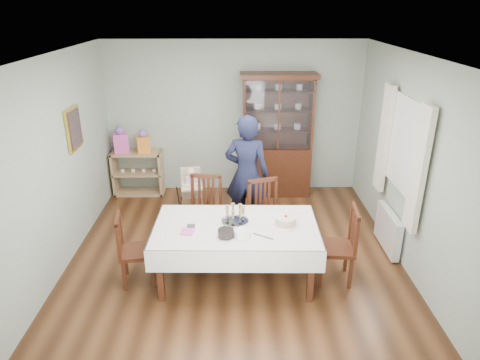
{
  "coord_description": "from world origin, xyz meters",
  "views": [
    {
      "loc": [
        0.0,
        -4.95,
        3.28
      ],
      "look_at": [
        0.07,
        0.2,
        1.12
      ],
      "focal_mm": 32.0,
      "sensor_mm": 36.0,
      "label": 1
    }
  ],
  "objects_px": {
    "china_cabinet": "(277,134)",
    "gift_bag_pink": "(121,141)",
    "gift_bag_orange": "(143,142)",
    "sideboard": "(138,173)",
    "high_chair": "(192,202)",
    "champagne_tray": "(235,217)",
    "chair_far_left": "(205,226)",
    "chair_far_right": "(267,230)",
    "chair_end_right": "(336,259)",
    "chair_end_left": "(137,262)",
    "woman": "(247,174)",
    "birthday_cake": "(286,221)",
    "dining_table": "(236,252)"
  },
  "relations": [
    {
      "from": "china_cabinet",
      "to": "gift_bag_pink",
      "type": "distance_m",
      "value": 2.75
    },
    {
      "from": "china_cabinet",
      "to": "gift_bag_orange",
      "type": "relative_size",
      "value": 5.27
    },
    {
      "from": "sideboard",
      "to": "high_chair",
      "type": "bearing_deg",
      "value": -47.08
    },
    {
      "from": "china_cabinet",
      "to": "champagne_tray",
      "type": "distance_m",
      "value": 2.67
    },
    {
      "from": "sideboard",
      "to": "chair_far_left",
      "type": "relative_size",
      "value": 0.87
    },
    {
      "from": "chair_far_right",
      "to": "chair_end_right",
      "type": "distance_m",
      "value": 1.09
    },
    {
      "from": "chair_end_right",
      "to": "gift_bag_orange",
      "type": "xyz_separation_m",
      "value": [
        -2.86,
        2.67,
        0.69
      ]
    },
    {
      "from": "chair_end_right",
      "to": "gift_bag_orange",
      "type": "relative_size",
      "value": 2.4
    },
    {
      "from": "sideboard",
      "to": "chair_end_left",
      "type": "bearing_deg",
      "value": -78.98
    },
    {
      "from": "chair_end_left",
      "to": "high_chair",
      "type": "xyz_separation_m",
      "value": [
        0.56,
        1.53,
        0.09
      ]
    },
    {
      "from": "high_chair",
      "to": "gift_bag_orange",
      "type": "height_order",
      "value": "gift_bag_orange"
    },
    {
      "from": "chair_far_right",
      "to": "sideboard",
      "type": "bearing_deg",
      "value": 120.27
    },
    {
      "from": "chair_end_left",
      "to": "woman",
      "type": "relative_size",
      "value": 0.51
    },
    {
      "from": "chair_far_left",
      "to": "birthday_cake",
      "type": "relative_size",
      "value": 3.55
    },
    {
      "from": "champagne_tray",
      "to": "gift_bag_orange",
      "type": "distance_m",
      "value": 3.01
    },
    {
      "from": "chair_far_left",
      "to": "chair_far_right",
      "type": "distance_m",
      "value": 0.88
    },
    {
      "from": "woman",
      "to": "champagne_tray",
      "type": "distance_m",
      "value": 1.22
    },
    {
      "from": "chair_far_right",
      "to": "champagne_tray",
      "type": "relative_size",
      "value": 2.97
    },
    {
      "from": "china_cabinet",
      "to": "high_chair",
      "type": "distance_m",
      "value": 1.97
    },
    {
      "from": "chair_far_right",
      "to": "gift_bag_orange",
      "type": "height_order",
      "value": "gift_bag_orange"
    },
    {
      "from": "woman",
      "to": "birthday_cake",
      "type": "relative_size",
      "value": 6.24
    },
    {
      "from": "chair_far_left",
      "to": "chair_end_left",
      "type": "relative_size",
      "value": 1.12
    },
    {
      "from": "high_chair",
      "to": "gift_bag_orange",
      "type": "distance_m",
      "value": 1.6
    },
    {
      "from": "chair_end_left",
      "to": "chair_end_right",
      "type": "bearing_deg",
      "value": -99.45
    },
    {
      "from": "sideboard",
      "to": "chair_far_right",
      "type": "height_order",
      "value": "chair_far_right"
    },
    {
      "from": "sideboard",
      "to": "gift_bag_orange",
      "type": "xyz_separation_m",
      "value": [
        0.15,
        -0.02,
        0.58
      ]
    },
    {
      "from": "high_chair",
      "to": "gift_bag_pink",
      "type": "bearing_deg",
      "value": 130.09
    },
    {
      "from": "birthday_cake",
      "to": "gift_bag_orange",
      "type": "height_order",
      "value": "gift_bag_orange"
    },
    {
      "from": "woman",
      "to": "gift_bag_pink",
      "type": "bearing_deg",
      "value": -20.34
    },
    {
      "from": "china_cabinet",
      "to": "champagne_tray",
      "type": "height_order",
      "value": "china_cabinet"
    },
    {
      "from": "chair_end_left",
      "to": "champagne_tray",
      "type": "height_order",
      "value": "champagne_tray"
    },
    {
      "from": "china_cabinet",
      "to": "gift_bag_orange",
      "type": "height_order",
      "value": "china_cabinet"
    },
    {
      "from": "woman",
      "to": "gift_bag_pink",
      "type": "relative_size",
      "value": 3.87
    },
    {
      "from": "dining_table",
      "to": "high_chair",
      "type": "bearing_deg",
      "value": 114.52
    },
    {
      "from": "gift_bag_orange",
      "to": "birthday_cake",
      "type": "bearing_deg",
      "value": -49.82
    },
    {
      "from": "high_chair",
      "to": "chair_end_left",
      "type": "bearing_deg",
      "value": -119.29
    },
    {
      "from": "chair_end_left",
      "to": "high_chair",
      "type": "relative_size",
      "value": 0.99
    },
    {
      "from": "dining_table",
      "to": "gift_bag_pink",
      "type": "xyz_separation_m",
      "value": [
        -2.01,
        2.64,
        0.62
      ]
    },
    {
      "from": "champagne_tray",
      "to": "gift_bag_orange",
      "type": "bearing_deg",
      "value": 122.23
    },
    {
      "from": "dining_table",
      "to": "gift_bag_orange",
      "type": "relative_size",
      "value": 4.9
    },
    {
      "from": "sideboard",
      "to": "chair_far_right",
      "type": "xyz_separation_m",
      "value": [
        2.2,
        -1.97,
        -0.1
      ]
    },
    {
      "from": "chair_far_left",
      "to": "woman",
      "type": "distance_m",
      "value": 0.99
    },
    {
      "from": "chair_end_right",
      "to": "gift_bag_pink",
      "type": "height_order",
      "value": "gift_bag_pink"
    },
    {
      "from": "chair_far_left",
      "to": "chair_far_right",
      "type": "relative_size",
      "value": 1.02
    },
    {
      "from": "chair_end_right",
      "to": "birthday_cake",
      "type": "height_order",
      "value": "chair_end_right"
    },
    {
      "from": "gift_bag_pink",
      "to": "woman",
      "type": "bearing_deg",
      "value": -31.59
    },
    {
      "from": "champagne_tray",
      "to": "gift_bag_pink",
      "type": "relative_size",
      "value": 0.73
    },
    {
      "from": "chair_end_right",
      "to": "birthday_cake",
      "type": "bearing_deg",
      "value": -88.94
    },
    {
      "from": "gift_bag_pink",
      "to": "high_chair",
      "type": "bearing_deg",
      "value": -40.72
    },
    {
      "from": "dining_table",
      "to": "gift_bag_pink",
      "type": "relative_size",
      "value": 4.32
    }
  ]
}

